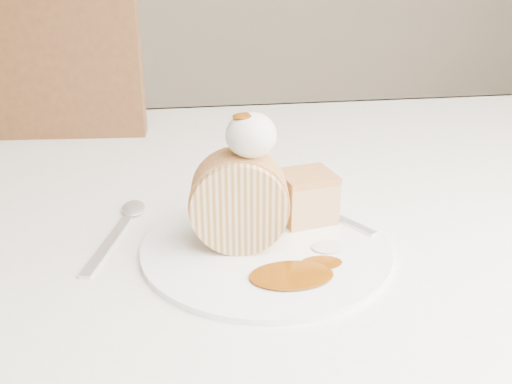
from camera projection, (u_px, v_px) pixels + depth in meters
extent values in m
cube|color=white|center=(253.00, 205.00, 0.79)|extent=(1.40, 0.90, 0.04)
cube|color=white|center=(225.00, 169.00, 1.24)|extent=(1.40, 0.01, 0.28)
cylinder|color=brown|center=(489.00, 265.00, 1.36)|extent=(0.06, 0.06, 0.71)
cube|color=brown|center=(64.00, 222.00, 1.31)|extent=(0.50, 0.50, 0.04)
cube|color=brown|center=(15.00, 142.00, 1.01)|extent=(0.47, 0.08, 0.49)
cylinder|color=brown|center=(165.00, 266.00, 1.60)|extent=(0.04, 0.04, 0.45)
cylinder|color=brown|center=(21.00, 271.00, 1.58)|extent=(0.04, 0.04, 0.45)
cylinder|color=brown|center=(151.00, 362.00, 1.24)|extent=(0.04, 0.04, 0.45)
cylinder|color=white|center=(266.00, 247.00, 0.64)|extent=(0.33, 0.33, 0.01)
cylinder|color=beige|center=(239.00, 202.00, 0.61)|extent=(0.11, 0.07, 0.10)
cube|color=tan|center=(306.00, 200.00, 0.68)|extent=(0.07, 0.07, 0.05)
ellipsoid|color=silver|center=(251.00, 135.00, 0.59)|extent=(0.05, 0.05, 0.05)
ellipsoid|color=#703504|center=(245.00, 111.00, 0.57)|extent=(0.03, 0.02, 0.01)
cube|color=silver|center=(336.00, 217.00, 0.69)|extent=(0.10, 0.15, 0.00)
cube|color=silver|center=(108.00, 244.00, 0.64)|extent=(0.07, 0.17, 0.00)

